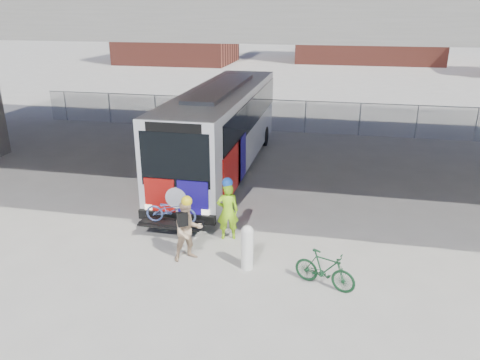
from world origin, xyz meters
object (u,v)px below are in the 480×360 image
(bollard, at_px, (247,246))
(cyclist_hivis, at_px, (228,210))
(bike_parked, at_px, (325,270))
(cyclist_tan, at_px, (188,230))
(bus, at_px, (222,123))

(bollard, distance_m, cyclist_hivis, 1.89)
(bollard, xyz_separation_m, cyclist_hivis, (-0.93, 1.62, 0.28))
(bike_parked, bearing_deg, cyclist_tan, 102.01)
(bus, height_order, bollard, bus)
(bollard, xyz_separation_m, cyclist_tan, (-1.72, 0.15, 0.23))
(bus, bearing_deg, bike_parked, -60.52)
(bollard, xyz_separation_m, bike_parked, (2.10, -0.47, -0.19))
(bollard, height_order, cyclist_hivis, cyclist_hivis)
(bollard, height_order, cyclist_tan, cyclist_tan)
(cyclist_tan, bearing_deg, bollard, -42.35)
(bus, xyz_separation_m, cyclist_tan, (0.94, -7.81, -1.20))
(bike_parked, bearing_deg, bollard, 98.56)
(cyclist_hivis, height_order, bike_parked, cyclist_hivis)
(bus, xyz_separation_m, bollard, (2.66, -7.95, -1.42))
(bollard, bearing_deg, cyclist_tan, 175.10)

